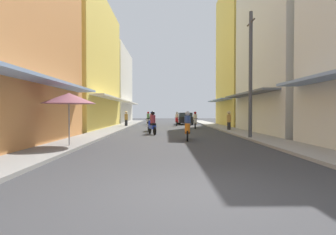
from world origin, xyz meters
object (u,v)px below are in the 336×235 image
(motorbike_orange, at_px, (188,127))
(motorbike_black, at_px, (148,119))
(utility_pole, at_px, (251,74))
(motorbike_green, at_px, (152,119))
(motorbike_silver, at_px, (195,121))
(pedestrian_foreground, at_px, (126,118))
(vendor_umbrella, at_px, (69,98))
(motorbike_blue, at_px, (152,124))
(pedestrian_crossing, at_px, (229,120))
(motorbike_red, at_px, (177,119))
(motorbike_white, at_px, (149,125))
(parked_car, at_px, (185,118))

(motorbike_orange, height_order, motorbike_black, same)
(utility_pole, bearing_deg, motorbike_green, 112.34)
(motorbike_silver, bearing_deg, motorbike_green, 128.71)
(pedestrian_foreground, relative_size, vendor_umbrella, 0.71)
(motorbike_black, relative_size, utility_pole, 0.26)
(motorbike_silver, relative_size, motorbike_orange, 1.00)
(motorbike_blue, bearing_deg, pedestrian_foreground, 108.86)
(pedestrian_crossing, bearing_deg, motorbike_red, 114.25)
(motorbike_green, distance_m, pedestrian_crossing, 10.95)
(motorbike_black, bearing_deg, motorbike_green, -79.69)
(motorbike_red, bearing_deg, utility_pole, -76.86)
(motorbike_black, bearing_deg, motorbike_white, -86.42)
(motorbike_green, relative_size, parked_car, 0.43)
(motorbike_blue, relative_size, pedestrian_crossing, 1.06)
(motorbike_red, xyz_separation_m, pedestrian_foreground, (-5.29, -2.13, 0.23))
(motorbike_white, height_order, motorbike_red, motorbike_red)
(motorbike_orange, bearing_deg, motorbike_silver, 81.12)
(pedestrian_foreground, bearing_deg, motorbike_green, 45.74)
(motorbike_red, relative_size, motorbike_blue, 1.04)
(motorbike_white, relative_size, motorbike_orange, 1.00)
(motorbike_orange, distance_m, pedestrian_crossing, 7.70)
(motorbike_blue, relative_size, motorbike_black, 0.96)
(motorbike_white, distance_m, parked_car, 12.38)
(motorbike_orange, relative_size, vendor_umbrella, 0.77)
(vendor_umbrella, bearing_deg, motorbike_green, 82.00)
(motorbike_silver, xyz_separation_m, motorbike_blue, (-3.68, -6.30, 0.00))
(motorbike_green, bearing_deg, utility_pole, -67.66)
(parked_car, distance_m, pedestrian_foreground, 8.48)
(parked_car, height_order, vendor_umbrella, vendor_umbrella)
(motorbike_white, bearing_deg, pedestrian_foreground, 113.12)
(pedestrian_foreground, xyz_separation_m, utility_pole, (8.71, -12.51, 2.69))
(motorbike_orange, xyz_separation_m, utility_pole, (3.53, 0.35, 2.92))
(pedestrian_foreground, distance_m, vendor_umbrella, 16.06)
(motorbike_green, xyz_separation_m, pedestrian_crossing, (6.54, -8.78, 0.22))
(motorbike_green, distance_m, utility_pole, 16.57)
(motorbike_silver, relative_size, motorbike_blue, 1.04)
(vendor_umbrella, bearing_deg, motorbike_white, 74.10)
(motorbike_silver, relative_size, pedestrian_crossing, 1.10)
(motorbike_black, bearing_deg, motorbike_red, -47.61)
(motorbike_silver, bearing_deg, utility_pole, -78.72)
(motorbike_blue, bearing_deg, pedestrian_crossing, 25.26)
(motorbike_green, relative_size, pedestrian_foreground, 1.08)
(motorbike_green, distance_m, pedestrian_foreground, 3.60)
(motorbike_blue, xyz_separation_m, parked_car, (3.35, 14.55, 0.04))
(motorbike_orange, distance_m, pedestrian_foreground, 13.86)
(motorbike_green, height_order, motorbike_black, same)
(motorbike_blue, distance_m, utility_pole, 7.24)
(motorbike_white, relative_size, motorbike_black, 1.00)
(pedestrian_crossing, relative_size, pedestrian_foreground, 0.99)
(motorbike_silver, xyz_separation_m, motorbike_orange, (-1.58, -10.13, 0.00))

